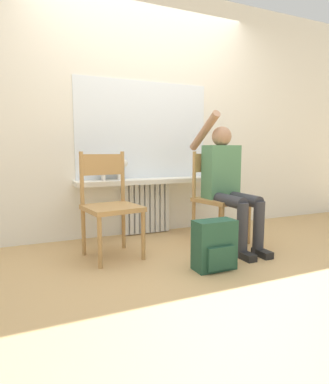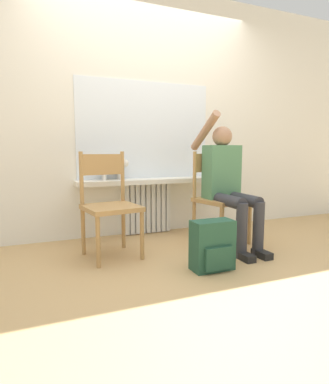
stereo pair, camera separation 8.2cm
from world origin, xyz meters
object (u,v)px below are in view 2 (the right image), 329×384
Objects in this scene: person at (228,180)px; cat at (113,166)px; chair_right at (219,196)px; chair_left at (109,203)px; backpack at (213,246)px.

cat is at bearing 143.30° from person.
chair_right is 1.15m from cat.
chair_left is 2.12× the size of cat.
person is 1.20m from cat.
person reaches higher than backpack.
person is 3.02× the size of cat.
person reaches higher than chair_right.
chair_right is (1.12, -0.00, 0.00)m from chair_left.
chair_left is 0.70× the size of person.
backpack is (-0.47, -0.52, -0.46)m from person.
chair_left is 1.00× the size of chair_right.
backpack is (0.49, -1.23, -0.58)m from cat.
chair_right is at bearing 94.36° from person.
person is at bearing 47.93° from backpack.
backpack is at bearing -138.23° from chair_right.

